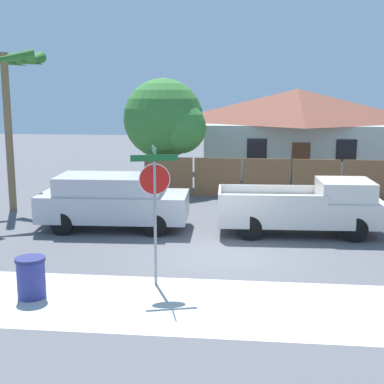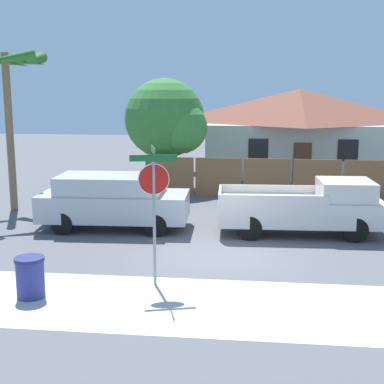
{
  "view_description": "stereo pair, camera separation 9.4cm",
  "coord_description": "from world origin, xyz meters",
  "px_view_note": "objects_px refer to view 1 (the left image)",
  "views": [
    {
      "loc": [
        0.76,
        -14.5,
        4.59
      ],
      "look_at": [
        -0.95,
        1.06,
        1.6
      ],
      "focal_mm": 50.0,
      "sensor_mm": 36.0,
      "label": 1
    },
    {
      "loc": [
        0.85,
        -14.49,
        4.59
      ],
      "look_at": [
        -0.95,
        1.06,
        1.6
      ],
      "focal_mm": 50.0,
      "sensor_mm": 36.0,
      "label": 2
    }
  ],
  "objects_px": {
    "orange_pickup": "(306,207)",
    "trash_bin": "(31,277)",
    "stop_sign": "(155,191)",
    "red_suv": "(113,200)",
    "oak_tree": "(167,121)",
    "palm_tree": "(5,73)",
    "house": "(296,130)"
  },
  "relations": [
    {
      "from": "oak_tree",
      "to": "orange_pickup",
      "type": "relative_size",
      "value": 0.98
    },
    {
      "from": "house",
      "to": "oak_tree",
      "type": "xyz_separation_m",
      "value": [
        -6.41,
        -5.91,
        0.79
      ]
    },
    {
      "from": "oak_tree",
      "to": "red_suv",
      "type": "distance_m",
      "value": 7.85
    },
    {
      "from": "trash_bin",
      "to": "oak_tree",
      "type": "bearing_deg",
      "value": 86.0
    },
    {
      "from": "stop_sign",
      "to": "orange_pickup",
      "type": "bearing_deg",
      "value": 36.07
    },
    {
      "from": "red_suv",
      "to": "trash_bin",
      "type": "relative_size",
      "value": 5.34
    },
    {
      "from": "house",
      "to": "trash_bin",
      "type": "height_order",
      "value": "house"
    },
    {
      "from": "stop_sign",
      "to": "palm_tree",
      "type": "bearing_deg",
      "value": 117.54
    },
    {
      "from": "house",
      "to": "trash_bin",
      "type": "relative_size",
      "value": 11.37
    },
    {
      "from": "orange_pickup",
      "to": "trash_bin",
      "type": "relative_size",
      "value": 5.65
    },
    {
      "from": "oak_tree",
      "to": "red_suv",
      "type": "bearing_deg",
      "value": -95.01
    },
    {
      "from": "house",
      "to": "palm_tree",
      "type": "bearing_deg",
      "value": -136.46
    },
    {
      "from": "house",
      "to": "stop_sign",
      "type": "distance_m",
      "value": 19.08
    },
    {
      "from": "orange_pickup",
      "to": "stop_sign",
      "type": "relative_size",
      "value": 1.59
    },
    {
      "from": "trash_bin",
      "to": "red_suv",
      "type": "bearing_deg",
      "value": 87.23
    },
    {
      "from": "red_suv",
      "to": "trash_bin",
      "type": "xyz_separation_m",
      "value": [
        -0.3,
        -6.17,
        -0.51
      ]
    },
    {
      "from": "orange_pickup",
      "to": "stop_sign",
      "type": "xyz_separation_m",
      "value": [
        -4.01,
        -5.08,
        1.41
      ]
    },
    {
      "from": "oak_tree",
      "to": "red_suv",
      "type": "relative_size",
      "value": 1.03
    },
    {
      "from": "palm_tree",
      "to": "stop_sign",
      "type": "height_order",
      "value": "palm_tree"
    },
    {
      "from": "stop_sign",
      "to": "red_suv",
      "type": "bearing_deg",
      "value": 99.11
    },
    {
      "from": "palm_tree",
      "to": "stop_sign",
      "type": "distance_m",
      "value": 10.55
    },
    {
      "from": "house",
      "to": "palm_tree",
      "type": "relative_size",
      "value": 1.76
    },
    {
      "from": "house",
      "to": "trash_bin",
      "type": "bearing_deg",
      "value": -110.61
    },
    {
      "from": "palm_tree",
      "to": "orange_pickup",
      "type": "xyz_separation_m",
      "value": [
        10.95,
        -2.31,
        -4.33
      ]
    },
    {
      "from": "orange_pickup",
      "to": "trash_bin",
      "type": "xyz_separation_m",
      "value": [
        -6.65,
        -6.18,
        -0.41
      ]
    },
    {
      "from": "house",
      "to": "stop_sign",
      "type": "xyz_separation_m",
      "value": [
        -4.73,
        -18.48,
        -0.13
      ]
    },
    {
      "from": "red_suv",
      "to": "stop_sign",
      "type": "distance_m",
      "value": 5.73
    },
    {
      "from": "oak_tree",
      "to": "trash_bin",
      "type": "height_order",
      "value": "oak_tree"
    },
    {
      "from": "red_suv",
      "to": "stop_sign",
      "type": "relative_size",
      "value": 1.5
    },
    {
      "from": "oak_tree",
      "to": "palm_tree",
      "type": "relative_size",
      "value": 0.85
    },
    {
      "from": "red_suv",
      "to": "trash_bin",
      "type": "height_order",
      "value": "red_suv"
    },
    {
      "from": "house",
      "to": "stop_sign",
      "type": "bearing_deg",
      "value": -104.35
    }
  ]
}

